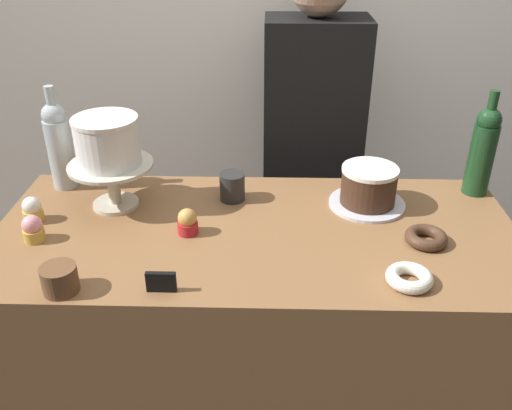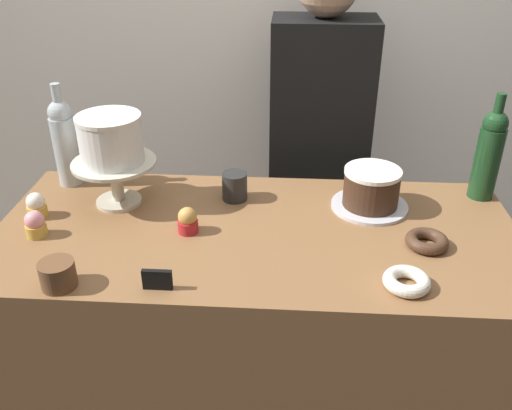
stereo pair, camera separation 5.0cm
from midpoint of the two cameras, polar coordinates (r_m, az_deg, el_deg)
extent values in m
cube|color=silver|center=(2.24, -0.02, 17.65)|extent=(6.00, 0.05, 2.60)
cube|color=brown|center=(1.81, -0.83, -15.46)|extent=(1.45, 0.66, 0.95)
cylinder|color=beige|center=(1.70, -15.11, 0.14)|extent=(0.13, 0.13, 0.01)
cylinder|color=beige|center=(1.67, -15.39, 2.05)|extent=(0.04, 0.04, 0.12)
cylinder|color=beige|center=(1.64, -15.67, 3.99)|extent=(0.24, 0.24, 0.01)
cylinder|color=white|center=(1.61, -15.99, 6.17)|extent=(0.18, 0.18, 0.13)
cylinder|color=white|center=(1.59, -16.33, 8.46)|extent=(0.18, 0.18, 0.01)
cylinder|color=silver|center=(1.67, 10.55, 0.15)|extent=(0.23, 0.23, 0.01)
cylinder|color=#3D2619|center=(1.64, 10.72, 1.83)|extent=(0.16, 0.16, 0.10)
cylinder|color=white|center=(1.62, 10.90, 3.60)|extent=(0.16, 0.16, 0.01)
cylinder|color=#B2BCC1|center=(1.82, -20.31, 4.96)|extent=(0.08, 0.08, 0.22)
sphere|color=#B2BCC1|center=(1.77, -21.01, 8.69)|extent=(0.07, 0.07, 0.07)
cylinder|color=#B2BCC1|center=(1.76, -21.31, 10.24)|extent=(0.03, 0.03, 0.08)
cylinder|color=#193D1E|center=(1.79, 21.48, 4.37)|extent=(0.08, 0.08, 0.22)
sphere|color=#193D1E|center=(1.75, 22.23, 8.15)|extent=(0.07, 0.07, 0.07)
cylinder|color=#193D1E|center=(1.73, 22.55, 9.71)|extent=(0.03, 0.03, 0.08)
cylinder|color=gold|center=(1.59, -22.84, -2.86)|extent=(0.06, 0.06, 0.03)
sphere|color=pink|center=(1.58, -23.06, -1.89)|extent=(0.05, 0.05, 0.05)
cylinder|color=gold|center=(1.69, -22.83, -1.01)|extent=(0.06, 0.06, 0.03)
sphere|color=white|center=(1.67, -23.04, -0.08)|extent=(0.05, 0.05, 0.05)
cylinder|color=red|center=(1.51, -8.02, -2.35)|extent=(0.06, 0.06, 0.03)
sphere|color=#CC9347|center=(1.50, -8.10, -1.33)|extent=(0.05, 0.05, 0.05)
torus|color=#472D1E|center=(1.52, 16.30, -3.26)|extent=(0.11, 0.11, 0.03)
torus|color=silver|center=(1.36, 14.56, -7.31)|extent=(0.11, 0.11, 0.03)
cylinder|color=brown|center=(1.38, -20.48, -8.12)|extent=(0.08, 0.08, 0.01)
cylinder|color=brown|center=(1.38, -20.56, -7.75)|extent=(0.08, 0.08, 0.01)
cylinder|color=brown|center=(1.37, -20.64, -7.38)|extent=(0.08, 0.08, 0.01)
cylinder|color=brown|center=(1.36, -20.72, -7.01)|extent=(0.08, 0.08, 0.01)
cylinder|color=brown|center=(1.36, -20.80, -6.63)|extent=(0.08, 0.08, 0.01)
cylinder|color=brown|center=(1.35, -20.88, -6.25)|extent=(0.08, 0.08, 0.01)
cube|color=black|center=(1.31, -10.91, -7.85)|extent=(0.07, 0.01, 0.05)
cylinder|color=#282828|center=(1.66, -3.34, 1.90)|extent=(0.08, 0.08, 0.08)
cube|color=black|center=(2.33, 4.56, -5.48)|extent=(0.28, 0.18, 0.85)
cube|color=black|center=(2.02, 5.34, 11.09)|extent=(0.36, 0.22, 0.55)
camera|label=1|loc=(0.03, -90.98, -0.55)|focal=38.63mm
camera|label=2|loc=(0.03, 89.02, 0.55)|focal=38.63mm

